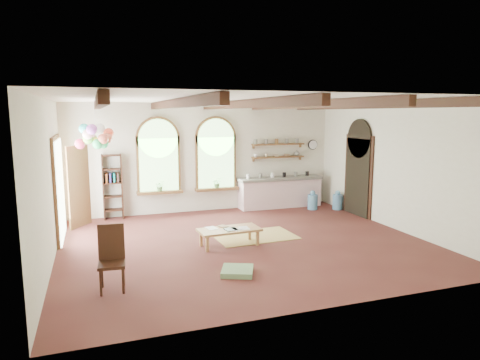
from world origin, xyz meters
name	(u,v)px	position (x,y,z in m)	size (l,w,h in m)	color
floor	(245,243)	(0.00, 0.00, 0.00)	(8.00, 8.00, 0.00)	#582924
ceiling_beams	(245,104)	(0.00, 0.00, 3.10)	(6.20, 6.80, 0.18)	#371A11
window_left	(159,158)	(-1.40, 3.43, 1.63)	(1.30, 0.28, 2.20)	brown
window_right	(216,156)	(0.30, 3.43, 1.63)	(1.30, 0.28, 2.20)	brown
left_doorway	(59,190)	(-3.95, 1.80, 1.15)	(0.10, 1.90, 2.50)	brown
right_doorway	(358,177)	(3.95, 1.50, 1.10)	(0.10, 1.30, 2.40)	black
kitchen_counter	(280,192)	(2.30, 3.20, 0.48)	(2.68, 0.62, 0.94)	beige
wall_shelf_lower	(278,157)	(2.30, 3.38, 1.55)	(1.70, 0.24, 0.04)	brown
wall_shelf_upper	(278,144)	(2.30, 3.38, 1.95)	(1.70, 0.24, 0.04)	brown
wall_clock	(313,145)	(3.55, 3.45, 1.90)	(0.32, 0.32, 0.04)	black
bookshelf	(112,187)	(-2.70, 3.32, 0.90)	(0.53, 0.32, 1.80)	#371A11
coffee_table	(229,231)	(-0.40, -0.09, 0.34)	(1.39, 0.70, 0.39)	tan
side_chair	(112,272)	(-2.96, -1.74, 0.31)	(0.46, 0.46, 1.08)	#371A11
floor_mat	(255,236)	(0.39, 0.38, 0.01)	(1.88, 1.16, 0.02)	tan
floor_cushion	(237,271)	(-0.77, -1.72, 0.05)	(0.56, 0.56, 0.10)	#6C9264
water_jug_a	(313,201)	(3.10, 2.55, 0.25)	(0.30, 0.30, 0.58)	#548AB5
water_jug_b	(338,201)	(3.82, 2.30, 0.25)	(0.30, 0.30, 0.59)	#548AB5
balloon_cluster	(95,137)	(-3.09, 2.30, 2.33)	(0.94, 0.96, 1.16)	silver
table_book	(220,227)	(-0.56, 0.08, 0.40)	(0.17, 0.24, 0.02)	olive
tablet	(229,230)	(-0.43, -0.18, 0.39)	(0.18, 0.26, 0.01)	black
potted_plant_left	(160,186)	(-1.40, 3.32, 0.85)	(0.27, 0.23, 0.30)	#598C4C
potted_plant_right	(217,183)	(0.30, 3.32, 0.85)	(0.27, 0.23, 0.30)	#598C4C
shelf_cup_a	(256,156)	(1.55, 3.38, 1.62)	(0.12, 0.10, 0.10)	white
shelf_cup_b	(266,155)	(1.90, 3.38, 1.62)	(0.10, 0.10, 0.09)	beige
shelf_bowl_a	(277,156)	(2.25, 3.38, 1.60)	(0.22, 0.22, 0.05)	beige
shelf_bowl_b	(287,155)	(2.60, 3.38, 1.60)	(0.20, 0.20, 0.06)	#8C664C
shelf_vase	(297,153)	(2.95, 3.38, 1.67)	(0.18, 0.18, 0.19)	slate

